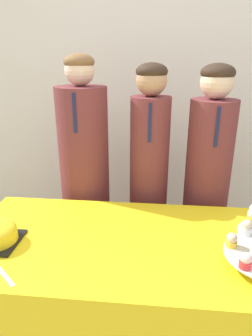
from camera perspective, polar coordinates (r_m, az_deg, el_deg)
wall_back at (r=2.61m, az=5.24°, el=16.33°), size 9.00×0.06×2.70m
table at (r=1.66m, az=3.24°, el=-24.24°), size 1.71×0.76×0.74m
student_0 at (r=2.00m, az=-7.72°, el=-3.50°), size 0.31×0.32×1.56m
student_1 at (r=1.94m, az=4.27°, el=-3.81°), size 0.24×0.25×1.51m
student_2 at (r=1.98m, az=14.92°, el=-4.49°), size 0.28×0.28×1.51m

